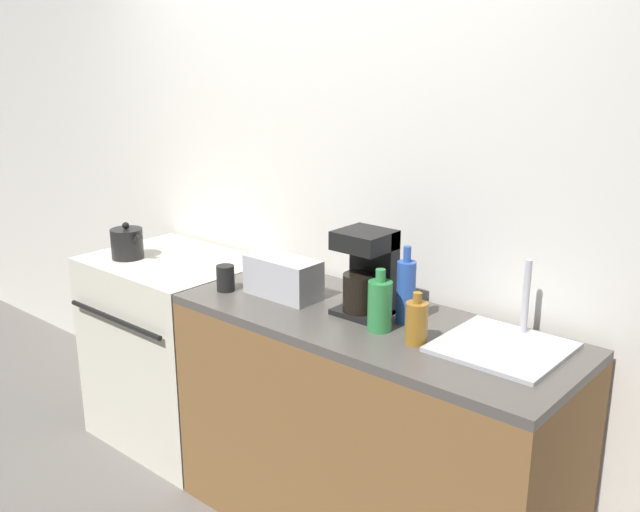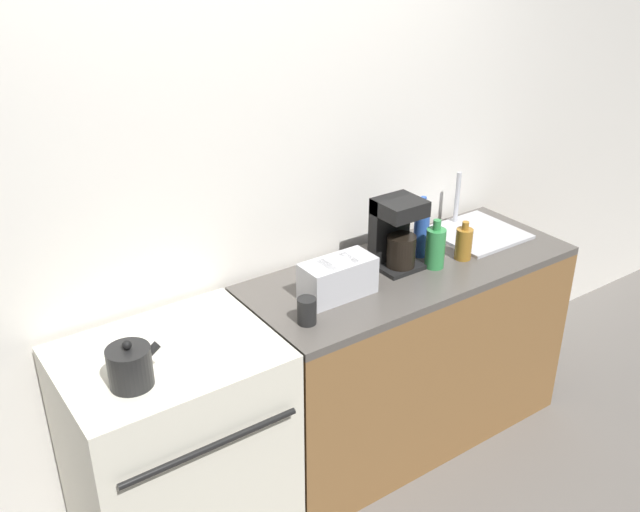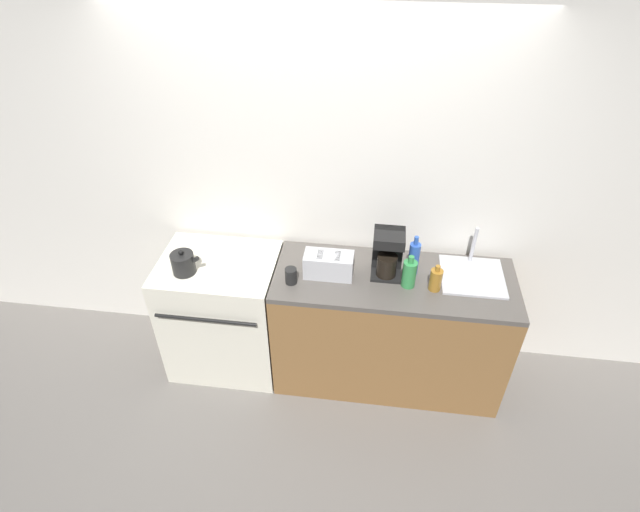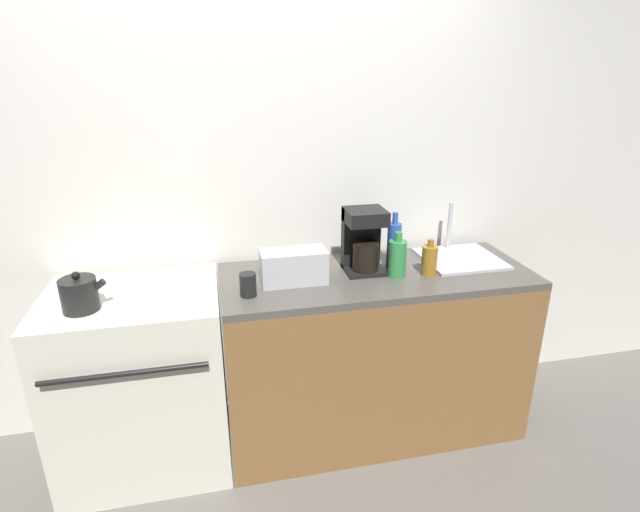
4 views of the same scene
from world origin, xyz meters
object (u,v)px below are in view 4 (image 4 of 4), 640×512
object	(u,v)px
stove	(142,379)
cup_black	(248,285)
kettle	(80,294)
bottle_blue	(394,244)
toaster	(294,266)
bottle_green	(397,258)
bottle_amber	(429,260)
coffee_maker	(363,239)

from	to	relation	value
stove	cup_black	distance (m)	0.75
kettle	bottle_blue	distance (m)	1.49
toaster	bottle_green	bearing A→B (deg)	-4.15
stove	cup_black	world-z (taller)	cup_black
bottle_amber	cup_black	distance (m)	0.91
bottle_blue	coffee_maker	bearing A→B (deg)	-175.53
bottle_green	bottle_blue	xyz separation A→B (m)	(0.03, 0.12, 0.03)
kettle	toaster	xyz separation A→B (m)	(0.94, 0.10, 0.01)
kettle	toaster	bearing A→B (deg)	5.80
bottle_green	toaster	bearing A→B (deg)	175.85
kettle	stove	bearing A→B (deg)	33.81
toaster	coffee_maker	size ratio (longest dim) A/B	0.97
stove	bottle_amber	xyz separation A→B (m)	(1.44, -0.07, 0.53)
kettle	cup_black	size ratio (longest dim) A/B	1.76
bottle_blue	bottle_green	bearing A→B (deg)	-102.16
bottle_green	bottle_blue	world-z (taller)	bottle_blue
toaster	bottle_blue	bearing A→B (deg)	9.14
toaster	bottle_amber	bearing A→B (deg)	-4.37
kettle	bottle_green	size ratio (longest dim) A/B	0.83
kettle	cup_black	world-z (taller)	kettle
cup_black	stove	bearing A→B (deg)	166.34
cup_black	kettle	bearing A→B (deg)	179.00
cup_black	toaster	bearing A→B (deg)	25.27
toaster	coffee_maker	world-z (taller)	coffee_maker
toaster	cup_black	world-z (taller)	toaster
coffee_maker	bottle_blue	world-z (taller)	coffee_maker
coffee_maker	cup_black	world-z (taller)	coffee_maker
bottle_green	bottle_amber	bearing A→B (deg)	-5.07
bottle_green	coffee_maker	bearing A→B (deg)	142.07
coffee_maker	bottle_blue	bearing A→B (deg)	4.47
kettle	toaster	size ratio (longest dim) A/B	0.60
coffee_maker	bottle_amber	world-z (taller)	coffee_maker
coffee_maker	bottle_amber	size ratio (longest dim) A/B	1.77
kettle	bottle_amber	bearing A→B (deg)	1.54
coffee_maker	toaster	bearing A→B (deg)	-168.76
bottle_green	bottle_amber	world-z (taller)	bottle_green
coffee_maker	bottle_blue	xyz separation A→B (m)	(0.17, 0.01, -0.05)
bottle_green	bottle_amber	distance (m)	0.17
bottle_blue	cup_black	world-z (taller)	bottle_blue
stove	kettle	bearing A→B (deg)	-146.19
stove	coffee_maker	world-z (taller)	coffee_maker
stove	bottle_blue	bearing A→B (deg)	2.84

